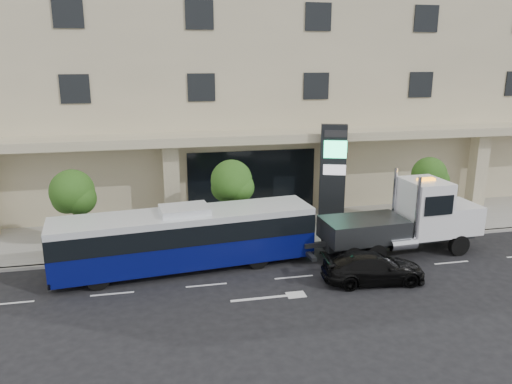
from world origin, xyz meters
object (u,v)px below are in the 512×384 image
tow_truck (408,220)px  black_sedan (373,268)px  city_bus (185,237)px  signage_pylon (333,175)px

tow_truck → black_sedan: bearing=-140.8°
city_bus → black_sedan: size_ratio=2.69×
tow_truck → black_sedan: (-3.14, -2.86, -1.09)m
city_bus → signage_pylon: size_ratio=2.08×
city_bus → black_sedan: city_bus is taller
tow_truck → signage_pylon: (-2.35, 4.67, 1.40)m
city_bus → black_sedan: bearing=-27.9°
tow_truck → black_sedan: size_ratio=2.05×
city_bus → tow_truck: size_ratio=1.31×
city_bus → black_sedan: (8.02, -3.21, -0.90)m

